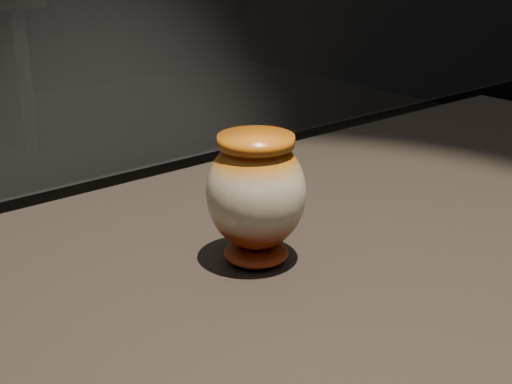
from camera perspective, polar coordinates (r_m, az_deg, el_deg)
main_vase at (r=0.85m, az=0.00°, el=-0.18°), size 0.15×0.15×0.16m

